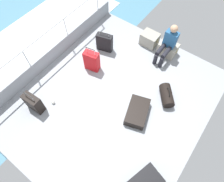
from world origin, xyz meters
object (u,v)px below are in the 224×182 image
cargo_crate_0 (150,39)px  suitcase_2 (105,43)px  suitcase_3 (34,103)px  suitcase_1 (137,112)px  passenger_seated (168,43)px  paper_cup (53,102)px  cargo_crate_1 (168,49)px  suitcase_0 (92,61)px  duffel_bag (167,95)px

cargo_crate_0 → suitcase_2: (-0.94, -0.99, 0.09)m
cargo_crate_0 → suitcase_3: size_ratio=0.79×
suitcase_1 → suitcase_2: 2.28m
passenger_seated → paper_cup: (-1.50, -3.01, -0.50)m
suitcase_3 → paper_cup: suitcase_3 is taller
cargo_crate_1 → suitcase_2: 1.84m
cargo_crate_1 → suitcase_3: 3.94m
cargo_crate_0 → cargo_crate_1: size_ratio=0.94×
suitcase_3 → paper_cup: 0.47m
paper_cup → cargo_crate_0: bearing=74.6°
suitcase_3 → suitcase_2: bearing=86.0°
suitcase_3 → paper_cup: bearing=55.8°
suitcase_0 → paper_cup: (-0.10, -1.46, -0.26)m
duffel_bag → passenger_seated: bearing=121.4°
cargo_crate_1 → duffel_bag: size_ratio=0.89×
suitcase_3 → passenger_seated: bearing=62.7°
suitcase_1 → duffel_bag: size_ratio=1.38×
suitcase_2 → paper_cup: (0.06, -2.22, -0.23)m
suitcase_1 → suitcase_3: 2.51m
cargo_crate_0 → suitcase_1: size_ratio=0.60×
passenger_seated → suitcase_2: size_ratio=1.62×
duffel_bag → cargo_crate_0: bearing=134.3°
cargo_crate_1 → passenger_seated: bearing=-90.0°
cargo_crate_1 → paper_cup: (-1.50, -3.19, -0.13)m
cargo_crate_1 → suitcase_2: size_ratio=0.86×
suitcase_2 → suitcase_3: size_ratio=0.98×
suitcase_1 → duffel_bag: duffel_bag is taller
cargo_crate_1 → suitcase_2: bearing=-148.0°
suitcase_1 → paper_cup: bearing=-151.6°
suitcase_3 → duffel_bag: bearing=41.4°
suitcase_0 → suitcase_2: 0.78m
cargo_crate_0 → suitcase_3: (-1.12, -3.55, 0.07)m
duffel_bag → suitcase_1: bearing=-113.6°
suitcase_0 → duffel_bag: (2.13, 0.37, -0.16)m
suitcase_2 → suitcase_3: 2.57m
passenger_seated → suitcase_3: size_ratio=1.60×
passenger_seated → suitcase_0: bearing=-132.0°
cargo_crate_0 → suitcase_3: 3.72m
suitcase_3 → cargo_crate_1: bearing=63.9°
paper_cup → cargo_crate_1: bearing=64.8°
passenger_seated → duffel_bag: passenger_seated is taller
suitcase_2 → duffel_bag: suitcase_2 is taller
cargo_crate_0 → suitcase_1: bearing=-65.6°
suitcase_1 → suitcase_2: (-1.93, 1.20, 0.16)m
suitcase_3 → suitcase_1: bearing=32.8°
cargo_crate_1 → suitcase_3: bearing=-116.1°
cargo_crate_0 → suitcase_2: size_ratio=0.81×
cargo_crate_1 → paper_cup: size_ratio=5.61×
suitcase_1 → suitcase_2: suitcase_2 is taller
cargo_crate_1 → passenger_seated: passenger_seated is taller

